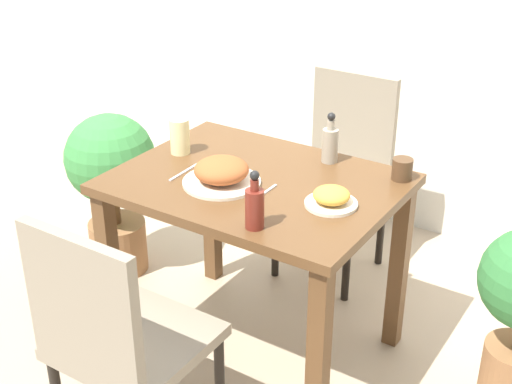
{
  "coord_description": "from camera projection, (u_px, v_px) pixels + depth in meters",
  "views": [
    {
      "loc": [
        1.24,
        -1.92,
        1.83
      ],
      "look_at": [
        0.0,
        0.0,
        0.69
      ],
      "focal_mm": 50.0,
      "sensor_mm": 36.0,
      "label": 1
    }
  ],
  "objects": [
    {
      "name": "condiment_bottle",
      "position": [
        330.0,
        143.0,
        2.64
      ],
      "size": [
        0.06,
        0.06,
        0.19
      ],
      "color": "gray",
      "rests_on": "dining_table"
    },
    {
      "name": "juice_glass",
      "position": [
        180.0,
        136.0,
        2.71
      ],
      "size": [
        0.08,
        0.08,
        0.14
      ],
      "color": "beige",
      "rests_on": "dining_table"
    },
    {
      "name": "fork_utensil",
      "position": [
        184.0,
        172.0,
        2.58
      ],
      "size": [
        0.01,
        0.17,
        0.0
      ],
      "rotation": [
        0.0,
        0.0,
        1.6
      ],
      "color": "silver",
      "rests_on": "dining_table"
    },
    {
      "name": "side_plate",
      "position": [
        331.0,
        198.0,
        2.34
      ],
      "size": [
        0.18,
        0.18,
        0.06
      ],
      "color": "beige",
      "rests_on": "dining_table"
    },
    {
      "name": "dining_table",
      "position": [
        256.0,
        209.0,
        2.58
      ],
      "size": [
        0.99,
        0.75,
        0.74
      ],
      "color": "brown",
      "rests_on": "ground_plane"
    },
    {
      "name": "chair_near",
      "position": [
        116.0,
        337.0,
        2.09
      ],
      "size": [
        0.42,
        0.42,
        0.91
      ],
      "rotation": [
        0.0,
        0.0,
        3.14
      ],
      "color": "gray",
      "rests_on": "ground_plane"
    },
    {
      "name": "food_plate",
      "position": [
        221.0,
        173.0,
        2.48
      ],
      "size": [
        0.28,
        0.28,
        0.09
      ],
      "color": "beige",
      "rests_on": "dining_table"
    },
    {
      "name": "potted_plant_left",
      "position": [
        112.0,
        177.0,
        3.17
      ],
      "size": [
        0.4,
        0.4,
        0.77
      ],
      "color": "brown",
      "rests_on": "ground_plane"
    },
    {
      "name": "ground_plane",
      "position": [
        256.0,
        345.0,
        2.86
      ],
      "size": [
        16.0,
        16.0,
        0.0
      ],
      "primitive_type": "plane",
      "color": "tan"
    },
    {
      "name": "drink_cup",
      "position": [
        402.0,
        169.0,
        2.52
      ],
      "size": [
        0.07,
        0.07,
        0.08
      ],
      "color": "#4C331E",
      "rests_on": "dining_table"
    },
    {
      "name": "chair_far",
      "position": [
        341.0,
        163.0,
        3.2
      ],
      "size": [
        0.42,
        0.42,
        0.91
      ],
      "color": "gray",
      "rests_on": "ground_plane"
    },
    {
      "name": "spoon_utensil",
      "position": [
        262.0,
        195.0,
        2.42
      ],
      "size": [
        0.01,
        0.18,
        0.0
      ],
      "rotation": [
        0.0,
        0.0,
        1.57
      ],
      "color": "silver",
      "rests_on": "dining_table"
    },
    {
      "name": "sauce_bottle",
      "position": [
        255.0,
        206.0,
        2.19
      ],
      "size": [
        0.06,
        0.06,
        0.19
      ],
      "color": "maroon",
      "rests_on": "dining_table"
    }
  ]
}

